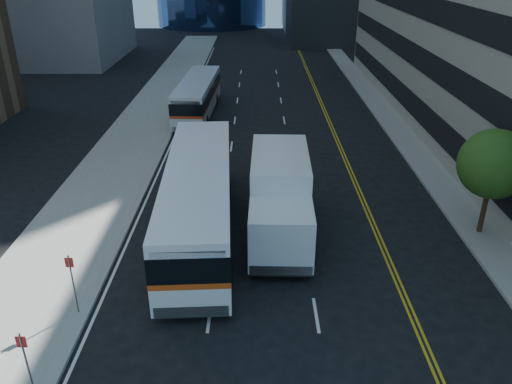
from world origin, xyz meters
TOP-DOWN VIEW (x-y plane):
  - ground at (0.00, 0.00)m, footprint 160.00×160.00m
  - sidewalk_west at (-10.50, 25.00)m, footprint 5.00×90.00m
  - sidewalk_east at (9.00, 25.00)m, footprint 2.00×90.00m
  - street_tree at (9.00, 8.00)m, footprint 3.20×3.20m
  - bus_front at (-4.45, 8.09)m, footprint 3.65×13.58m
  - bus_rear at (-6.60, 27.65)m, footprint 2.97×11.36m
  - box_truck at (-0.65, 8.00)m, footprint 2.92×7.88m

SIDE VIEW (x-z plane):
  - ground at x=0.00m, z-range 0.00..0.00m
  - sidewalk_west at x=-10.50m, z-range 0.00..0.15m
  - sidewalk_east at x=9.00m, z-range 0.00..0.15m
  - bus_rear at x=-6.60m, z-range 0.13..3.04m
  - bus_front at x=-4.45m, z-range 0.16..3.63m
  - box_truck at x=-0.65m, z-range 0.10..3.84m
  - street_tree at x=9.00m, z-range 1.09..6.19m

